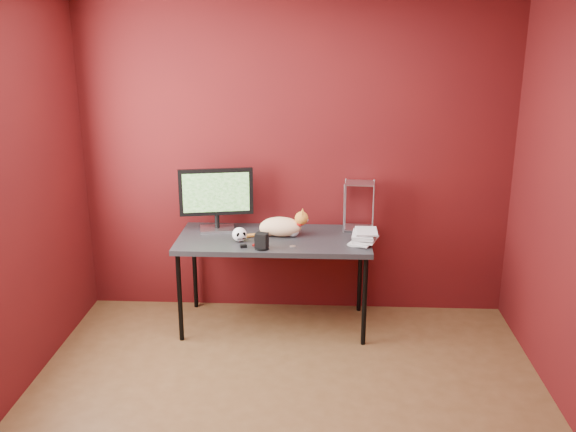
{
  "coord_description": "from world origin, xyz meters",
  "views": [
    {
      "loc": [
        0.2,
        -3.36,
        2.38
      ],
      "look_at": [
        -0.03,
        1.15,
        0.99
      ],
      "focal_mm": 40.0,
      "sensor_mm": 36.0,
      "label": 1
    }
  ],
  "objects_px": {
    "desk": "(274,243)",
    "cat": "(281,226)",
    "monitor": "(216,196)",
    "book_stack": "(356,172)",
    "skull_mug": "(239,234)",
    "speaker": "(262,242)"
  },
  "relations": [
    {
      "from": "book_stack",
      "to": "desk",
      "type": "bearing_deg",
      "value": 173.7
    },
    {
      "from": "desk",
      "to": "book_stack",
      "type": "distance_m",
      "value": 0.86
    },
    {
      "from": "skull_mug",
      "to": "speaker",
      "type": "distance_m",
      "value": 0.24
    },
    {
      "from": "cat",
      "to": "skull_mug",
      "type": "relative_size",
      "value": 3.99
    },
    {
      "from": "desk",
      "to": "cat",
      "type": "distance_m",
      "value": 0.15
    },
    {
      "from": "skull_mug",
      "to": "monitor",
      "type": "bearing_deg",
      "value": 106.45
    },
    {
      "from": "cat",
      "to": "speaker",
      "type": "distance_m",
      "value": 0.33
    },
    {
      "from": "monitor",
      "to": "skull_mug",
      "type": "xyz_separation_m",
      "value": [
        0.21,
        -0.26,
        -0.23
      ]
    },
    {
      "from": "desk",
      "to": "speaker",
      "type": "xyz_separation_m",
      "value": [
        -0.07,
        -0.27,
        0.11
      ]
    },
    {
      "from": "monitor",
      "to": "cat",
      "type": "height_order",
      "value": "monitor"
    },
    {
      "from": "cat",
      "to": "skull_mug",
      "type": "xyz_separation_m",
      "value": [
        -0.31,
        -0.15,
        -0.02
      ]
    },
    {
      "from": "skull_mug",
      "to": "book_stack",
      "type": "bearing_deg",
      "value": -19.77
    },
    {
      "from": "monitor",
      "to": "book_stack",
      "type": "relative_size",
      "value": 0.53
    },
    {
      "from": "cat",
      "to": "book_stack",
      "type": "height_order",
      "value": "book_stack"
    },
    {
      "from": "desk",
      "to": "cat",
      "type": "xyz_separation_m",
      "value": [
        0.06,
        0.04,
        0.13
      ]
    },
    {
      "from": "skull_mug",
      "to": "cat",
      "type": "bearing_deg",
      "value": 2.89
    },
    {
      "from": "desk",
      "to": "monitor",
      "type": "relative_size",
      "value": 2.57
    },
    {
      "from": "book_stack",
      "to": "skull_mug",
      "type": "bearing_deg",
      "value": -177.27
    },
    {
      "from": "monitor",
      "to": "cat",
      "type": "bearing_deg",
      "value": -23.31
    },
    {
      "from": "cat",
      "to": "monitor",
      "type": "bearing_deg",
      "value": 173.27
    },
    {
      "from": "monitor",
      "to": "book_stack",
      "type": "height_order",
      "value": "book_stack"
    },
    {
      "from": "desk",
      "to": "book_stack",
      "type": "height_order",
      "value": "book_stack"
    }
  ]
}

